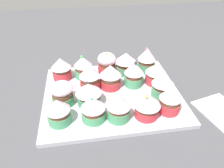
{
  "coord_description": "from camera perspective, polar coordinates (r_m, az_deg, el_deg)",
  "views": [
    {
      "loc": [
        -7.39,
        -47.13,
        38.18
      ],
      "look_at": [
        0.0,
        0.0,
        4.2
      ],
      "focal_mm": 34.21,
      "sensor_mm": 36.0,
      "label": 1
    }
  ],
  "objects": [
    {
      "name": "cupcake_10",
      "position": [
        0.62,
        5.87,
        2.87
      ],
      "size": [
        5.55,
        5.55,
        7.99
      ],
      "color": "#4C9E6B",
      "rests_on": "baking_tray"
    },
    {
      "name": "cupcake_8",
      "position": [
        0.6,
        -6.02,
        1.88
      ],
      "size": [
        5.8,
        5.8,
        7.89
      ],
      "color": "#D1333D",
      "rests_on": "baking_tray"
    },
    {
      "name": "cupcake_7",
      "position": [
        0.59,
        13.4,
        -0.18
      ],
      "size": [
        6.09,
        6.09,
        6.87
      ],
      "color": "#4C9E6B",
      "rests_on": "baking_tray"
    },
    {
      "name": "cupcake_3",
      "position": [
        0.52,
        9.37,
        -5.49
      ],
      "size": [
        6.48,
        6.48,
        6.84
      ],
      "color": "#D1333D",
      "rests_on": "baking_tray"
    },
    {
      "name": "cupcake_1",
      "position": [
        0.51,
        -5.04,
        -6.55
      ],
      "size": [
        5.85,
        5.85,
        6.64
      ],
      "color": "#4C9E6B",
      "rests_on": "baking_tray"
    },
    {
      "name": "cupcake_2",
      "position": [
        0.5,
        1.39,
        -6.1
      ],
      "size": [
        5.75,
        5.75,
        7.02
      ],
      "color": "#4C9E6B",
      "rests_on": "baking_tray"
    },
    {
      "name": "napkin",
      "position": [
        0.63,
        27.41,
        -6.53
      ],
      "size": [
        12.95,
        14.58,
        0.6
      ],
      "primitive_type": "cube",
      "rotation": [
        0.0,
        0.0,
        0.24
      ],
      "color": "white",
      "rests_on": "ground_plane"
    },
    {
      "name": "cupcake_0",
      "position": [
        0.51,
        -14.16,
        -6.98
      ],
      "size": [
        5.67,
        5.67,
        6.72
      ],
      "color": "#4C9E6B",
      "rests_on": "baking_tray"
    },
    {
      "name": "cupcake_9",
      "position": [
        0.61,
        -0.68,
        2.15
      ],
      "size": [
        6.2,
        6.2,
        7.25
      ],
      "color": "#D1333D",
      "rests_on": "baking_tray"
    },
    {
      "name": "cupcake_16",
      "position": [
        0.69,
        9.23,
        6.54
      ],
      "size": [
        5.72,
        5.72,
        8.09
      ],
      "color": "#4C9E6B",
      "rests_on": "baking_tray"
    },
    {
      "name": "cupcake_6",
      "position": [
        0.55,
        -6.26,
        -2.5
      ],
      "size": [
        6.73,
        6.73,
        6.7
      ],
      "color": "#4C9E6B",
      "rests_on": "baking_tray"
    },
    {
      "name": "cupcake_12",
      "position": [
        0.66,
        -13.42,
        4.17
      ],
      "size": [
        6.02,
        6.02,
        6.94
      ],
      "color": "#D1333D",
      "rests_on": "baking_tray"
    },
    {
      "name": "cupcake_15",
      "position": [
        0.67,
        3.67,
        5.75
      ],
      "size": [
        6.62,
        6.62,
        7.02
      ],
      "color": "#4C9E6B",
      "rests_on": "baking_tray"
    },
    {
      "name": "cupcake_14",
      "position": [
        0.67,
        -1.71,
        5.59
      ],
      "size": [
        5.74,
        5.74,
        7.36
      ],
      "color": "#D1333D",
      "rests_on": "baking_tray"
    },
    {
      "name": "cupcake_13",
      "position": [
        0.66,
        -7.71,
        4.64
      ],
      "size": [
        5.64,
        5.64,
        7.25
      ],
      "color": "#4C9E6B",
      "rests_on": "baking_tray"
    },
    {
      "name": "cupcake_11",
      "position": [
        0.64,
        11.58,
        2.86
      ],
      "size": [
        6.12,
        6.12,
        6.4
      ],
      "color": "#D1333D",
      "rests_on": "baking_tray"
    },
    {
      "name": "cupcake_5",
      "position": [
        0.56,
        -13.17,
        -2.41
      ],
      "size": [
        5.82,
        5.82,
        6.5
      ],
      "color": "#4C9E6B",
      "rests_on": "baking_tray"
    },
    {
      "name": "baking_tray",
      "position": [
        0.61,
        0.0,
        -2.77
      ],
      "size": [
        37.74,
        31.11,
        1.2
      ],
      "color": "silver",
      "rests_on": "ground_plane"
    },
    {
      "name": "cupcake_4",
      "position": [
        0.54,
        15.29,
        -3.93
      ],
      "size": [
        5.39,
        5.39,
        7.44
      ],
      "color": "#D1333D",
      "rests_on": "baking_tray"
    },
    {
      "name": "ground_plane",
      "position": [
        0.62,
        0.0,
        -4.29
      ],
      "size": [
        180.0,
        180.0,
        3.0
      ],
      "primitive_type": "cube",
      "color": "#4C4C51"
    }
  ]
}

